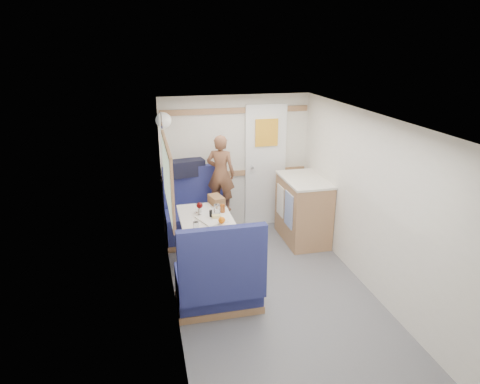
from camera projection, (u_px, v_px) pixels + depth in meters
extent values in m
plane|color=#515156|center=(281.00, 308.00, 4.61)|extent=(4.50, 4.50, 0.00)
plane|color=silver|center=(288.00, 123.00, 3.94)|extent=(4.50, 4.50, 0.00)
cube|color=silver|center=(236.00, 163.00, 6.34)|extent=(2.20, 0.02, 2.00)
cube|color=silver|center=(174.00, 234.00, 4.04)|extent=(0.02, 4.50, 2.00)
cube|color=silver|center=(384.00, 213.00, 4.51)|extent=(0.02, 4.50, 2.00)
cube|color=#936942|center=(236.00, 173.00, 6.37)|extent=(2.15, 0.02, 0.08)
cube|color=#936942|center=(236.00, 111.00, 6.05)|extent=(2.15, 0.02, 0.08)
cube|color=gray|center=(167.00, 177.00, 4.87)|extent=(0.04, 1.30, 0.72)
cube|color=white|center=(265.00, 166.00, 6.43)|extent=(0.62, 0.04, 1.86)
cube|color=gold|center=(267.00, 133.00, 6.23)|extent=(0.34, 0.03, 0.40)
cylinder|color=silver|center=(252.00, 167.00, 6.33)|extent=(0.04, 0.10, 0.04)
cube|color=white|center=(206.00, 218.00, 5.15)|extent=(0.62, 0.92, 0.04)
cylinder|color=silver|center=(206.00, 244.00, 5.27)|extent=(0.08, 0.08, 0.66)
cylinder|color=silver|center=(207.00, 268.00, 5.38)|extent=(0.36, 0.36, 0.03)
cube|color=navy|center=(198.00, 227.00, 6.04)|extent=(0.88, 0.50, 0.45)
cube|color=navy|center=(194.00, 193.00, 6.16)|extent=(0.88, 0.10, 0.80)
cube|color=#936942|center=(198.00, 239.00, 6.11)|extent=(0.90, 0.52, 0.08)
cube|color=navy|center=(218.00, 287.00, 4.58)|extent=(0.88, 0.50, 0.45)
cube|color=navy|center=(223.00, 265.00, 4.18)|extent=(0.88, 0.10, 0.80)
cube|color=#936942|center=(219.00, 302.00, 4.64)|extent=(0.90, 0.52, 0.08)
cube|color=#936942|center=(193.00, 176.00, 6.12)|extent=(0.90, 0.14, 0.04)
sphere|color=white|center=(163.00, 120.00, 5.49)|extent=(0.20, 0.20, 0.20)
cube|color=#936942|center=(303.00, 210.00, 6.05)|extent=(0.54, 0.90, 0.90)
cube|color=silver|center=(305.00, 180.00, 5.90)|extent=(0.56, 0.92, 0.03)
cube|color=#5972B2|center=(289.00, 210.00, 5.79)|extent=(0.01, 0.30, 0.48)
cube|color=silver|center=(280.00, 201.00, 6.13)|extent=(0.01, 0.28, 0.44)
imported|color=brown|center=(221.00, 173.00, 5.89)|extent=(0.47, 0.40, 1.08)
cube|color=black|center=(187.00, 168.00, 6.05)|extent=(0.51, 0.31, 0.23)
cube|color=white|center=(211.00, 219.00, 5.04)|extent=(0.37, 0.42, 0.02)
sphere|color=orange|center=(222.00, 220.00, 4.90)|extent=(0.08, 0.08, 0.08)
cube|color=#E1D782|center=(216.00, 216.00, 5.06)|extent=(0.10, 0.06, 0.04)
cylinder|color=white|center=(200.00, 215.00, 5.18)|extent=(0.06, 0.06, 0.01)
cylinder|color=white|center=(200.00, 211.00, 5.16)|extent=(0.01, 0.01, 0.10)
sphere|color=#480708|center=(200.00, 205.00, 5.13)|extent=(0.08, 0.08, 0.08)
cylinder|color=white|center=(196.00, 226.00, 4.75)|extent=(0.06, 0.06, 0.10)
cylinder|color=white|center=(198.00, 208.00, 5.26)|extent=(0.07, 0.07, 0.11)
cylinder|color=white|center=(217.00, 209.00, 5.19)|extent=(0.08, 0.08, 0.12)
cylinder|color=#904214|center=(223.00, 209.00, 5.26)|extent=(0.06, 0.06, 0.10)
cylinder|color=black|center=(211.00, 214.00, 5.09)|extent=(0.04, 0.04, 0.10)
cylinder|color=silver|center=(199.00, 210.00, 5.22)|extent=(0.04, 0.04, 0.09)
cube|color=brown|center=(216.00, 200.00, 5.51)|extent=(0.20, 0.29, 0.11)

